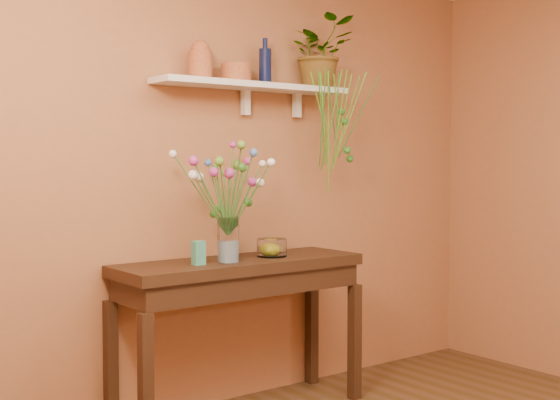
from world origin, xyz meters
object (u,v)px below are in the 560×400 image
object	(u,v)px
sideboard	(240,282)
glass_bowl	(272,248)
bouquet	(227,180)
spider_plant	(320,53)
terracotta_jug	(200,61)
blue_bottle	(265,66)
glass_vase	(228,243)

from	to	relation	value
sideboard	glass_bowl	size ratio (longest dim) A/B	8.39
bouquet	spider_plant	bearing A→B (deg)	12.63
glass_bowl	sideboard	bearing A→B (deg)	176.87
terracotta_jug	glass_bowl	bearing A→B (deg)	-21.80
bouquet	glass_bowl	xyz separation A→B (m)	(0.34, 0.03, -0.41)
terracotta_jug	glass_bowl	size ratio (longest dim) A/B	1.25
blue_bottle	glass_bowl	distance (m)	1.11
terracotta_jug	spider_plant	bearing A→B (deg)	-0.07
blue_bottle	sideboard	bearing A→B (deg)	-152.71
glass_vase	glass_bowl	bearing A→B (deg)	7.86
sideboard	blue_bottle	distance (m)	1.32
sideboard	glass_vase	size ratio (longest dim) A/B	5.88
blue_bottle	glass_vase	world-z (taller)	blue_bottle
glass_vase	bouquet	world-z (taller)	bouquet
sideboard	blue_bottle	xyz separation A→B (m)	(0.29, 0.15, 1.28)
terracotta_jug	glass_vase	world-z (taller)	terracotta_jug
blue_bottle	bouquet	distance (m)	0.82
sideboard	bouquet	world-z (taller)	bouquet
spider_plant	glass_vase	distance (m)	1.44
spider_plant	glass_bowl	world-z (taller)	spider_plant
glass_vase	terracotta_jug	bearing A→B (deg)	104.53
spider_plant	blue_bottle	bearing A→B (deg)	179.14
terracotta_jug	spider_plant	xyz separation A→B (m)	(0.90, -0.00, 0.12)
spider_plant	terracotta_jug	bearing A→B (deg)	179.93
sideboard	bouquet	bearing A→B (deg)	-158.74
glass_vase	sideboard	bearing A→B (deg)	26.38
sideboard	glass_vase	xyz separation A→B (m)	(-0.12, -0.06, 0.24)
blue_bottle	glass_bowl	size ratio (longest dim) A/B	1.58
blue_bottle	bouquet	bearing A→B (deg)	-154.37
glass_vase	bouquet	bearing A→B (deg)	79.91
sideboard	spider_plant	bearing A→B (deg)	11.19
terracotta_jug	glass_bowl	xyz separation A→B (m)	(0.39, -0.16, -1.09)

